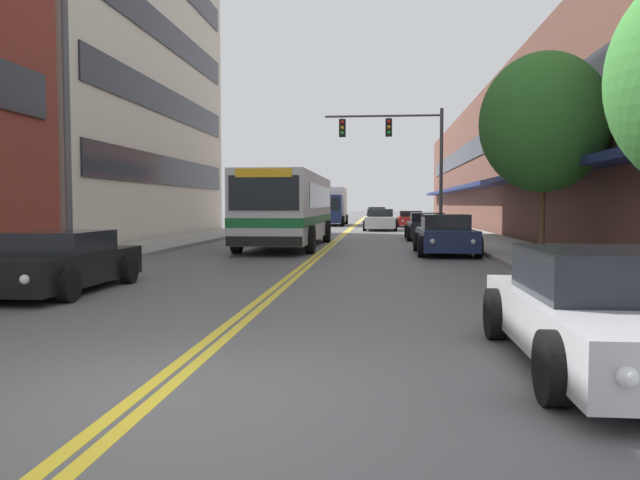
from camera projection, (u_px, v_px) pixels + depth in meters
The scene contains 20 objects.
ground_plane at pixel (349, 230), 42.41m from camera, with size 240.00×240.00×0.00m, color #565659.
sidewalk_left at pixel (250, 228), 43.06m from camera, with size 2.81×106.00×0.15m.
sidewalk_right at pixel (452, 229), 41.75m from camera, with size 2.81×106.00×0.15m.
centre_line at pixel (349, 230), 42.41m from camera, with size 0.34×106.00×0.01m.
office_tower_left at pixel (53, 4), 31.68m from camera, with size 12.08×20.71×23.87m.
storefront_row_right at pixel (540, 162), 40.96m from camera, with size 9.10×68.00×9.04m.
city_bus at pixel (289, 206), 25.59m from camera, with size 2.90×11.19×2.91m.
car_black_parked_left_mid at pixel (56, 263), 12.29m from camera, with size 2.09×4.40×1.18m.
car_slate_blue_parked_left_far at pixel (267, 224), 35.40m from camera, with size 2.02×4.18×1.31m.
car_silver_parked_right_foreground at pixel (606, 313), 6.54m from camera, with size 2.01×4.39×1.24m.
car_charcoal_parked_right_mid at pixel (427, 227), 30.44m from camera, with size 2.06×4.28×1.32m.
car_red_parked_right_far at pixel (410, 219), 48.17m from camera, with size 2.18×4.33×1.23m.
car_navy_parked_right_end at pixel (446, 236), 21.44m from camera, with size 2.04×4.39×1.37m.
car_beige_moving_lead at pixel (379, 219), 51.07m from camera, with size 2.12×4.84×1.21m.
car_white_moving_second at pixel (380, 220), 41.75m from camera, with size 2.21×4.86×1.42m.
car_dark_grey_moving_third at pixel (377, 215), 60.40m from camera, with size 2.11×4.25×1.48m.
box_truck at pixel (330, 206), 52.34m from camera, with size 2.82×7.62×3.14m.
traffic_signal_mast at pixel (402, 146), 32.21m from camera, with size 6.10×0.38×6.65m.
street_lamp_left_near at pixel (76, 49), 14.55m from camera, with size 2.23×0.28×9.17m.
street_tree_right_mid at pixel (544, 123), 18.22m from camera, with size 3.71×3.71×6.01m.
Camera 1 is at (2.05, -5.38, 1.71)m, focal length 35.00 mm.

